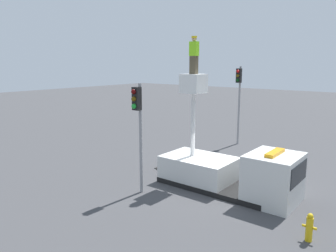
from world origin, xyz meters
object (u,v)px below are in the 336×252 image
worker (194,55)px  fire_hydrant (309,227)px  bucket_truck (228,171)px  traffic_cone_rear (161,163)px  traffic_light_across (239,90)px  traffic_light_pole (138,117)px

worker → fire_hydrant: bearing=-20.4°
bucket_truck → fire_hydrant: (4.24, -2.32, -0.44)m
bucket_truck → traffic_cone_rear: bucket_truck is taller
bucket_truck → traffic_light_across: traffic_light_across is taller
worker → traffic_light_pole: bearing=-109.9°
worker → traffic_light_pole: worker is taller
traffic_light_across → traffic_cone_rear: size_ratio=8.33×
traffic_light_pole → traffic_cone_rear: (-1.49, 3.35, -3.22)m
bucket_truck → traffic_light_pole: bearing=-137.2°
traffic_light_pole → traffic_light_across: (-0.70, 11.18, 0.44)m
bucket_truck → worker: worker is taller
traffic_light_across → traffic_cone_rear: 8.67m
bucket_truck → traffic_cone_rear: bearing=173.1°
traffic_cone_rear → fire_hydrant: bearing=-18.2°
worker → fire_hydrant: worker is taller
bucket_truck → worker: (-2.01, 0.00, 5.29)m
traffic_light_pole → traffic_light_across: size_ratio=0.89×
bucket_truck → fire_hydrant: bucket_truck is taller
fire_hydrant → traffic_cone_rear: 9.22m
fire_hydrant → traffic_cone_rear: size_ratio=1.46×
traffic_light_pole → bucket_truck: bearing=42.8°
traffic_light_across → worker: bearing=-78.4°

